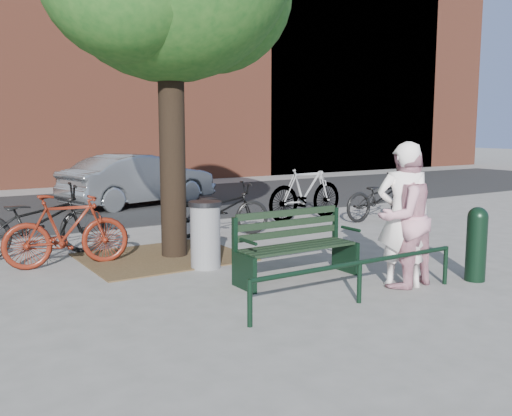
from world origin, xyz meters
TOP-DOWN VIEW (x-y plane):
  - ground at (0.00, 0.00)m, footprint 90.00×90.00m
  - dirt_pit at (-1.00, 2.20)m, footprint 2.40×2.00m
  - road at (0.00, 8.50)m, footprint 40.00×7.00m
  - townhouse_row at (0.17, 16.00)m, footprint 45.00×4.00m
  - park_bench at (-0.00, 0.08)m, footprint 1.74×0.54m
  - guard_railing at (0.00, -1.20)m, footprint 3.06×0.06m
  - person_left at (0.95, -0.96)m, footprint 0.81×0.74m
  - person_right at (0.95, -0.95)m, footprint 0.93×0.76m
  - bollard at (1.98, -1.30)m, footprint 0.27×0.27m
  - litter_bin at (-0.73, 1.26)m, footprint 0.48×0.48m
  - bicycle_a at (-2.66, 3.30)m, footprint 2.24×0.97m
  - bicycle_b at (-2.40, 2.42)m, footprint 1.84×0.72m
  - bicycle_c at (0.64, 3.31)m, footprint 2.02×1.11m
  - bicycle_d at (3.15, 3.95)m, footprint 2.13×0.77m
  - bicycle_e at (4.53, 3.05)m, footprint 1.95×0.69m
  - parked_car at (0.92, 8.15)m, footprint 4.32×2.43m

SIDE VIEW (x-z plane):
  - ground at x=0.00m, z-range 0.00..0.00m
  - road at x=0.00m, z-range 0.00..0.01m
  - dirt_pit at x=-1.00m, z-range 0.00..0.02m
  - guard_railing at x=0.00m, z-range 0.15..0.66m
  - park_bench at x=0.00m, z-range -0.01..0.97m
  - litter_bin at x=-0.73m, z-range 0.01..0.98m
  - bicycle_c at x=0.64m, z-range 0.00..1.01m
  - bicycle_e at x=4.53m, z-range 0.00..1.02m
  - bollard at x=1.98m, z-range 0.04..1.03m
  - bicycle_b at x=-2.40m, z-range 0.00..1.08m
  - bicycle_a at x=-2.66m, z-range 0.00..1.14m
  - bicycle_d at x=3.15m, z-range 0.00..1.25m
  - parked_car at x=0.92m, z-range 0.00..1.35m
  - person_right at x=0.95m, z-range 0.00..1.79m
  - person_left at x=0.95m, z-range 0.00..1.86m
  - townhouse_row at x=0.17m, z-range -0.75..13.25m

